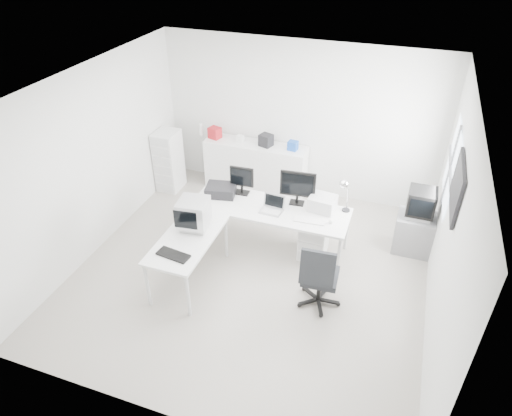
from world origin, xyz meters
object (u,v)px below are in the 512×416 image
(laser_printer, at_px, (322,203))
(crt_tv, at_px, (421,204))
(office_chair, at_px, (321,273))
(inkjet_printer, at_px, (221,190))
(drawer_pedestal, at_px, (314,239))
(lcd_monitor_large, at_px, (298,188))
(tv_cabinet, at_px, (414,233))
(main_desk, at_px, (270,228))
(crt_monitor, at_px, (194,215))
(filing_cabinet, at_px, (169,161))
(side_desk, at_px, (189,259))
(laptop, at_px, (271,205))
(sideboard, at_px, (255,167))
(lcd_monitor_small, at_px, (242,180))

(laser_printer, relative_size, crt_tv, 0.77)
(office_chair, bearing_deg, inkjet_printer, 147.28)
(drawer_pedestal, height_order, lcd_monitor_large, lcd_monitor_large)
(tv_cabinet, bearing_deg, lcd_monitor_large, -166.53)
(office_chair, bearing_deg, drawer_pedestal, 103.94)
(main_desk, bearing_deg, drawer_pedestal, 4.09)
(tv_cabinet, bearing_deg, laser_printer, -161.75)
(main_desk, relative_size, crt_monitor, 5.22)
(main_desk, bearing_deg, inkjet_printer, 173.29)
(tv_cabinet, relative_size, filing_cabinet, 0.55)
(side_desk, relative_size, drawer_pedestal, 2.33)
(laptop, relative_size, filing_cabinet, 0.32)
(inkjet_printer, height_order, tv_cabinet, inkjet_printer)
(main_desk, relative_size, sideboard, 1.26)
(lcd_monitor_large, relative_size, crt_tv, 1.12)
(tv_cabinet, bearing_deg, laptop, -159.58)
(lcd_monitor_small, height_order, office_chair, lcd_monitor_small)
(inkjet_printer, relative_size, laser_printer, 1.19)
(laptop, distance_m, tv_cabinet, 2.30)
(inkjet_printer, xyz_separation_m, filing_cabinet, (-1.51, 1.02, -0.25))
(lcd_monitor_small, height_order, laser_printer, lcd_monitor_small)
(lcd_monitor_small, relative_size, crt_tv, 0.95)
(sideboard, bearing_deg, lcd_monitor_small, -79.55)
(office_chair, distance_m, filing_cabinet, 3.95)
(sideboard, relative_size, filing_cabinet, 1.64)
(main_desk, xyz_separation_m, lcd_monitor_large, (0.35, 0.25, 0.65))
(main_desk, height_order, crt_monitor, crt_monitor)
(lcd_monitor_small, relative_size, laser_printer, 1.24)
(laptop, bearing_deg, drawer_pedestal, 17.62)
(main_desk, height_order, sideboard, sideboard)
(side_desk, bearing_deg, office_chair, 4.78)
(main_desk, distance_m, lcd_monitor_small, 0.86)
(tv_cabinet, height_order, crt_tv, crt_tv)
(lcd_monitor_small, bearing_deg, laptop, -33.15)
(side_desk, relative_size, filing_cabinet, 1.21)
(laptop, bearing_deg, lcd_monitor_small, 154.37)
(laptop, height_order, crt_monitor, crt_monitor)
(inkjet_printer, height_order, laptop, laptop)
(inkjet_printer, height_order, office_chair, office_chair)
(drawer_pedestal, distance_m, filing_cabinet, 3.25)
(main_desk, distance_m, office_chair, 1.39)
(laser_printer, xyz_separation_m, crt_tv, (1.39, 0.46, -0.00))
(lcd_monitor_large, distance_m, sideboard, 1.86)
(lcd_monitor_large, relative_size, sideboard, 0.29)
(drawer_pedestal, height_order, laser_printer, laser_printer)
(inkjet_printer, xyz_separation_m, laptop, (0.90, -0.20, 0.04))
(crt_monitor, height_order, filing_cabinet, crt_monitor)
(lcd_monitor_small, distance_m, laptop, 0.70)
(filing_cabinet, bearing_deg, lcd_monitor_large, -17.91)
(crt_tv, bearing_deg, lcd_monitor_small, -170.93)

